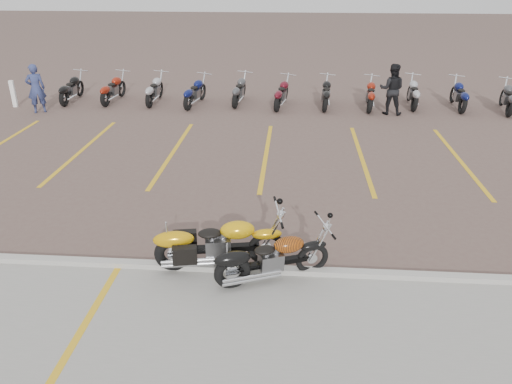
{
  "coord_description": "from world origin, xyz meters",
  "views": [
    {
      "loc": [
        0.73,
        -9.4,
        4.97
      ],
      "look_at": [
        0.03,
        -0.22,
        0.75
      ],
      "focal_mm": 35.0,
      "sensor_mm": 36.0,
      "label": 1
    }
  ],
  "objects_px": {
    "person_a": "(36,89)",
    "bollard": "(13,94)",
    "flame_cruiser": "(270,260)",
    "person_b": "(392,89)",
    "yellow_cruiser": "(217,244)"
  },
  "relations": [
    {
      "from": "yellow_cruiser",
      "to": "bollard",
      "type": "relative_size",
      "value": 2.3
    },
    {
      "from": "person_b",
      "to": "person_a",
      "type": "bearing_deg",
      "value": 16.03
    },
    {
      "from": "bollard",
      "to": "flame_cruiser",
      "type": "bearing_deg",
      "value": -46.33
    },
    {
      "from": "flame_cruiser",
      "to": "person_b",
      "type": "bearing_deg",
      "value": 49.34
    },
    {
      "from": "person_b",
      "to": "yellow_cruiser",
      "type": "bearing_deg",
      "value": 78.25
    },
    {
      "from": "person_a",
      "to": "bollard",
      "type": "height_order",
      "value": "person_a"
    },
    {
      "from": "yellow_cruiser",
      "to": "bollard",
      "type": "height_order",
      "value": "bollard"
    },
    {
      "from": "person_a",
      "to": "person_b",
      "type": "xyz_separation_m",
      "value": [
        12.77,
        0.76,
        0.02
      ]
    },
    {
      "from": "yellow_cruiser",
      "to": "person_a",
      "type": "relative_size",
      "value": 1.31
    },
    {
      "from": "flame_cruiser",
      "to": "person_a",
      "type": "bearing_deg",
      "value": 110.44
    },
    {
      "from": "person_a",
      "to": "bollard",
      "type": "distance_m",
      "value": 1.51
    },
    {
      "from": "flame_cruiser",
      "to": "person_b",
      "type": "relative_size",
      "value": 1.08
    },
    {
      "from": "person_b",
      "to": "bollard",
      "type": "relative_size",
      "value": 1.8
    },
    {
      "from": "person_a",
      "to": "person_b",
      "type": "height_order",
      "value": "person_b"
    },
    {
      "from": "yellow_cruiser",
      "to": "bollard",
      "type": "xyz_separation_m",
      "value": [
        -9.31,
        10.4,
        0.03
      ]
    }
  ]
}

